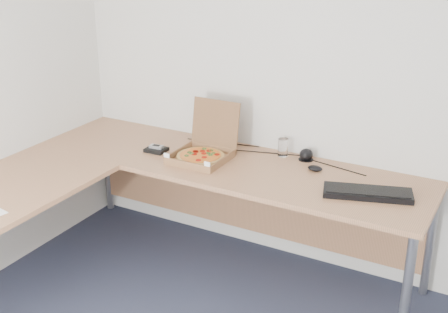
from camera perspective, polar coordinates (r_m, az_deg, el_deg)
The scene contains 10 objects.
room_shell at distance 2.11m, azimuth -6.03°, elevation -2.63°, with size 3.50×3.50×2.50m, color silver, non-canonical shape.
desk at distance 3.50m, azimuth -7.81°, elevation -2.35°, with size 2.50×2.20×0.73m.
pizza_box at distance 3.69m, azimuth -2.11°, elevation 0.32°, with size 0.33×0.38×0.33m.
drinking_glass at distance 3.76m, azimuth 5.66°, elevation 0.88°, with size 0.06×0.06×0.11m, color silver.
keyboard at distance 3.31m, azimuth 13.54°, elevation -3.40°, with size 0.47×0.17×0.03m, color black.
mouse at distance 3.57m, azimuth 8.68°, elevation -1.12°, with size 0.09×0.06×0.03m, color black.
wallet at distance 3.85m, azimuth -6.47°, elevation 0.65°, with size 0.13×0.11×0.02m, color black.
phone at distance 3.85m, azimuth -6.47°, elevation 0.94°, with size 0.09×0.05×0.02m, color #B2B5BA.
dome_speaker at distance 3.71m, azimuth 7.85°, elevation 0.25°, with size 0.09×0.09×0.08m, color black.
cable_bundle at distance 3.81m, azimuth 4.36°, elevation 0.35°, with size 0.60×0.04×0.01m, color black, non-canonical shape.
Camera 1 is at (1.12, -1.57, 2.12)m, focal length 47.92 mm.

